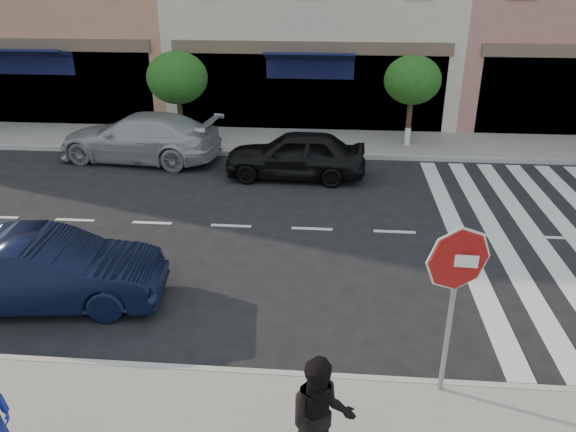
# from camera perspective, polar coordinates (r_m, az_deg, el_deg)

# --- Properties ---
(ground) EXTENTS (120.00, 120.00, 0.00)m
(ground) POSITION_cam_1_polar(r_m,az_deg,el_deg) (10.26, 1.40, -10.99)
(ground) COLOR black
(ground) RESTS_ON ground
(sidewalk_far) EXTENTS (60.00, 3.00, 0.15)m
(sidewalk_far) POSITION_cam_1_polar(r_m,az_deg,el_deg) (20.23, 3.37, 7.46)
(sidewalk_far) COLOR gray
(sidewalk_far) RESTS_ON ground
(street_tree_wb) EXTENTS (2.10, 2.10, 3.06)m
(street_tree_wb) POSITION_cam_1_polar(r_m,az_deg,el_deg) (20.25, -11.19, 13.58)
(street_tree_wb) COLOR #473323
(street_tree_wb) RESTS_ON sidewalk_far
(street_tree_c) EXTENTS (1.90, 1.90, 3.04)m
(street_tree_c) POSITION_cam_1_polar(r_m,az_deg,el_deg) (19.66, 12.53, 13.29)
(street_tree_c) COLOR #473323
(street_tree_c) RESTS_ON sidewalk_far
(stop_sign) EXTENTS (0.95, 0.13, 2.68)m
(stop_sign) POSITION_cam_1_polar(r_m,az_deg,el_deg) (7.91, 16.69, -5.94)
(stop_sign) COLOR gray
(stop_sign) RESTS_ON sidewalk_near
(walker) EXTENTS (0.92, 0.77, 1.70)m
(walker) POSITION_cam_1_polar(r_m,az_deg,el_deg) (7.06, 3.33, -20.00)
(walker) COLOR black
(walker) RESTS_ON sidewalk_near
(car_near_mid) EXTENTS (4.43, 1.98, 1.41)m
(car_near_mid) POSITION_cam_1_polar(r_m,az_deg,el_deg) (11.40, -23.37, -5.14)
(car_near_mid) COLOR black
(car_near_mid) RESTS_ON ground
(car_far_left) EXTENTS (5.49, 2.79, 1.53)m
(car_far_left) POSITION_cam_1_polar(r_m,az_deg,el_deg) (19.01, -14.85, 7.74)
(car_far_left) COLOR #A7A8AC
(car_far_left) RESTS_ON ground
(car_far_mid) EXTENTS (4.23, 1.80, 1.42)m
(car_far_mid) POSITION_cam_1_polar(r_m,az_deg,el_deg) (16.83, 0.75, 6.26)
(car_far_mid) COLOR black
(car_far_mid) RESTS_ON ground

